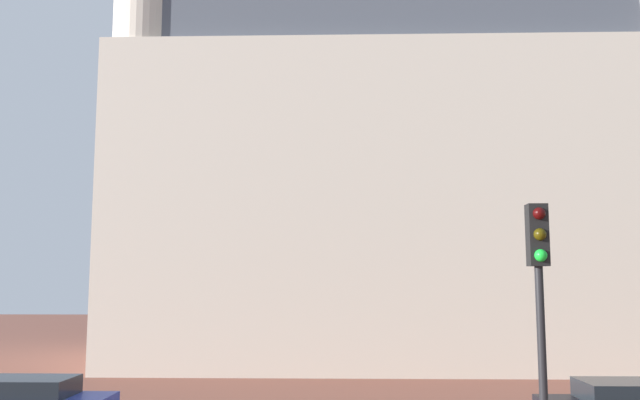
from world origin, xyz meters
TOP-DOWN VIEW (x-y plane):
  - landmark_building at (2.90, 27.98)m, footprint 25.54×12.89m
  - traffic_light_pole at (3.08, 4.85)m, footprint 0.28×0.34m

SIDE VIEW (x-z plane):
  - traffic_light_pole at x=3.08m, z-range 0.96..5.90m
  - landmark_building at x=2.90m, z-range -7.39..26.39m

